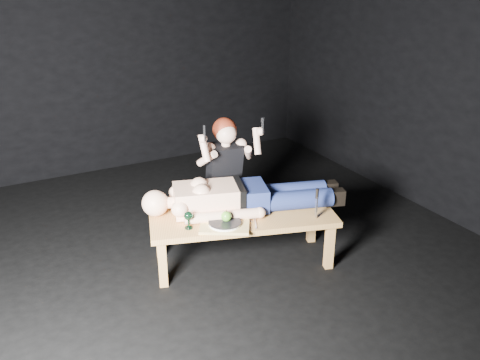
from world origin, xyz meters
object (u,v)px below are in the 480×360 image
Objects in this scene: kneeling_woman at (222,175)px; serving_tray at (225,226)px; lying_man at (246,193)px; table at (243,239)px; goblet at (188,220)px; carving_knife at (317,203)px.

kneeling_woman reaches higher than serving_tray.
lying_man is 0.45m from kneeling_woman.
table is 0.57m from goblet.
table is 5.86× the size of carving_knife.
table is 0.35m from serving_tray.
carving_knife is (1.00, -0.33, 0.06)m from goblet.
table is 0.70m from carving_knife.
serving_tray is 1.48× the size of carving_knife.
table is 1.29× the size of kneeling_woman.
kneeling_woman is at bearing 44.49° from goblet.
carving_knife is at bearing -15.92° from table.
serving_tray is at bearing -23.29° from goblet.
goblet reaches higher than table.
kneeling_woman reaches higher than goblet.
table is 10.46× the size of goblet.
kneeling_woman is 8.12× the size of goblet.
carving_knife is (0.73, -0.21, 0.12)m from serving_tray.
carving_knife reaches higher than serving_tray.
carving_knife is at bearing -16.22° from serving_tray.
table is at bearing -111.63° from lying_man.
table is 0.39m from lying_man.
serving_tray is 0.29m from goblet.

